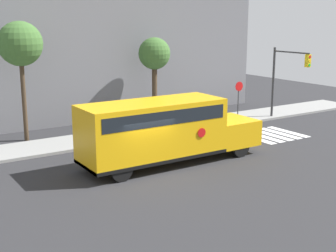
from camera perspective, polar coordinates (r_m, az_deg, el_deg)
ground_plane at (r=21.26m, az=-2.96°, el=-5.78°), size 60.00×60.00×0.00m
sidewalk_strip at (r=26.84m, az=-9.92°, el=-1.78°), size 44.00×3.00×0.15m
building_backdrop at (r=32.17m, az=-14.83°, el=7.93°), size 32.00×4.00×8.45m
crosswalk_stripes at (r=28.76m, az=12.52°, el=-1.05°), size 3.30×3.20×0.01m
school_bus at (r=22.07m, az=-0.68°, el=-0.35°), size 9.23×2.57×3.09m
stop_sign at (r=31.11m, az=8.59°, el=3.54°), size 0.62×0.10×2.80m
traffic_light at (r=32.35m, az=14.10°, el=6.30°), size 0.28×3.14×4.91m
tree_near_sidewalk at (r=31.28m, az=-1.67°, el=8.60°), size 2.12×2.12×5.62m
tree_far_sidewalk at (r=27.19m, az=-17.58°, el=9.42°), size 2.47×2.47×6.71m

